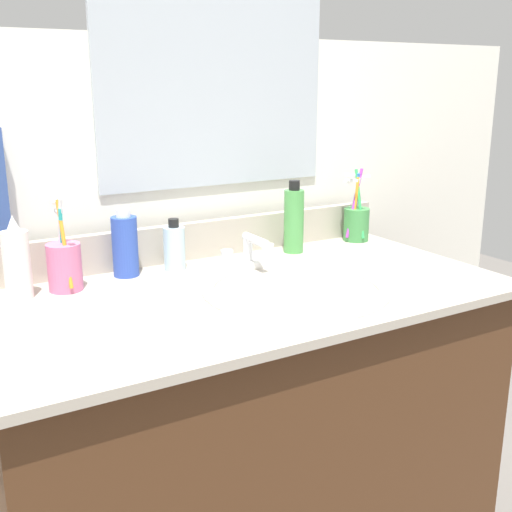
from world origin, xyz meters
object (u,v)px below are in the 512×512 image
(bottle_lotion_white, at_px, (17,263))
(cup_pink, at_px, (64,265))
(bottle_gel_clear, at_px, (174,247))
(cup_green, at_px, (356,221))
(bottle_shampoo_blue, at_px, (125,245))
(bottle_toner_green, at_px, (294,220))
(faucet, at_px, (249,256))

(bottle_lotion_white, distance_m, cup_pink, 0.10)
(bottle_gel_clear, xyz_separation_m, cup_green, (0.54, 0.00, 0.00))
(bottle_lotion_white, xyz_separation_m, bottle_gel_clear, (0.35, 0.03, -0.02))
(bottle_lotion_white, xyz_separation_m, cup_pink, (0.09, 0.01, -0.02))
(bottle_lotion_white, distance_m, cup_green, 0.89)
(bottle_lotion_white, distance_m, bottle_shampoo_blue, 0.24)
(bottle_toner_green, xyz_separation_m, cup_green, (0.21, 0.01, -0.03))
(bottle_lotion_white, bearing_deg, bottle_toner_green, 1.59)
(faucet, height_order, cup_green, cup_green)
(bottle_gel_clear, relative_size, bottle_shampoo_blue, 0.78)
(bottle_toner_green, height_order, bottle_shampoo_blue, bottle_toner_green)
(faucet, xyz_separation_m, bottle_toner_green, (0.17, 0.06, 0.06))
(bottle_toner_green, bearing_deg, faucet, -158.82)
(faucet, height_order, bottle_lotion_white, bottle_lotion_white)
(bottle_toner_green, distance_m, bottle_shampoo_blue, 0.44)
(faucet, bearing_deg, cup_green, 11.78)
(bottle_gel_clear, height_order, cup_pink, cup_pink)
(bottle_shampoo_blue, bearing_deg, bottle_lotion_white, -170.62)
(bottle_lotion_white, height_order, bottle_gel_clear, bottle_lotion_white)
(bottle_gel_clear, xyz_separation_m, cup_pink, (-0.26, -0.02, 0.00))
(cup_pink, bearing_deg, bottle_lotion_white, -176.66)
(bottle_gel_clear, relative_size, cup_pink, 0.61)
(bottle_toner_green, height_order, cup_pink, cup_pink)
(bottle_lotion_white, xyz_separation_m, cup_green, (0.88, 0.03, -0.02))
(bottle_shampoo_blue, relative_size, cup_pink, 0.78)
(bottle_shampoo_blue, xyz_separation_m, cup_pink, (-0.14, -0.03, -0.02))
(bottle_lotion_white, height_order, cup_pink, cup_pink)
(bottle_shampoo_blue, distance_m, cup_pink, 0.15)
(bottle_gel_clear, xyz_separation_m, bottle_shampoo_blue, (-0.11, 0.01, 0.02))
(bottle_lotion_white, bearing_deg, faucet, -5.24)
(bottle_shampoo_blue, height_order, cup_green, cup_green)
(cup_green, distance_m, cup_pink, 0.79)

